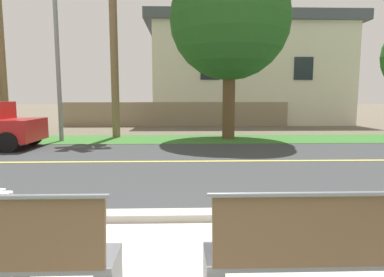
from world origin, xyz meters
TOP-DOWN VIEW (x-y plane):
  - ground_plane at (0.00, 8.00)m, footprint 140.00×140.00m
  - curb_edge at (0.00, 2.35)m, footprint 44.00×0.30m
  - street_asphalt at (0.00, 6.50)m, footprint 52.00×8.00m
  - road_centre_line at (0.00, 6.50)m, footprint 48.00×0.14m
  - far_verge_grass at (0.00, 11.15)m, footprint 48.00×2.80m
  - bench_right at (1.36, 0.35)m, footprint 2.02×0.48m
  - streetlamp at (-4.49, 10.93)m, footprint 0.24×2.10m
  - shade_tree_left at (2.20, 11.18)m, footprint 4.71×4.71m
  - garden_wall at (-0.19, 17.19)m, footprint 13.00×0.36m
  - house_across_street at (4.50, 20.39)m, footprint 12.99×6.91m

SIDE VIEW (x-z plane):
  - ground_plane at x=0.00m, z-range 0.00..0.00m
  - street_asphalt at x=0.00m, z-range 0.00..0.01m
  - far_verge_grass at x=0.00m, z-range 0.00..0.02m
  - road_centre_line at x=0.00m, z-range 0.01..0.01m
  - curb_edge at x=0.00m, z-range 0.00..0.11m
  - bench_right at x=1.36m, z-range -0.04..0.97m
  - garden_wall at x=-0.19m, z-range 0.00..1.40m
  - house_across_street at x=4.50m, z-range 0.04..6.71m
  - streetlamp at x=-4.49m, z-range 0.52..8.44m
  - shade_tree_left at x=2.20m, z-range 1.17..8.94m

